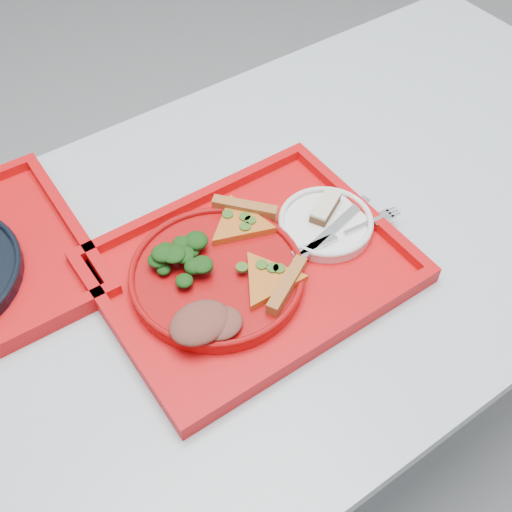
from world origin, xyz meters
name	(u,v)px	position (x,y,z in m)	size (l,w,h in m)	color
ground	(269,432)	(0.00, 0.00, 0.00)	(10.00, 10.00, 0.00)	gray
table	(276,263)	(0.00, 0.00, 0.68)	(1.60, 0.80, 0.75)	#A6B0BA
tray_main	(251,271)	(-0.08, -0.04, 0.76)	(0.45, 0.35, 0.01)	red
dinner_plate	(217,277)	(-0.13, -0.03, 0.77)	(0.26, 0.26, 0.02)	#A10A0C
side_plate	(325,225)	(0.07, -0.04, 0.77)	(0.15, 0.15, 0.01)	white
pizza_slice_a	(269,278)	(-0.08, -0.09, 0.79)	(0.12, 0.10, 0.02)	gold
pizza_slice_b	(240,221)	(-0.05, 0.03, 0.79)	(0.12, 0.10, 0.02)	gold
salad_heap	(186,257)	(-0.16, 0.01, 0.80)	(0.08, 0.08, 0.04)	black
meat_portion	(200,323)	(-0.21, -0.10, 0.79)	(0.09, 0.07, 0.03)	brown
dessert_bar	(325,207)	(0.08, -0.02, 0.79)	(0.07, 0.06, 0.02)	#4A2918
knife	(333,229)	(0.06, -0.06, 0.78)	(0.18, 0.02, 0.01)	silver
fork	(344,233)	(0.07, -0.08, 0.78)	(0.18, 0.02, 0.01)	silver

